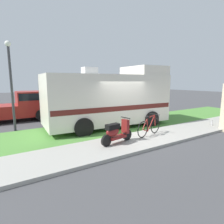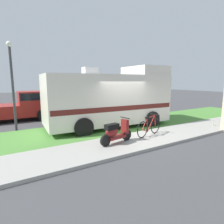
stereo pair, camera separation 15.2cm
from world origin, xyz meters
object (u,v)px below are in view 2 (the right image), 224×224
street_lamp_post (12,78)px  bicycle (149,127)px  motorhome_rv (110,98)px  bottle_green (213,123)px  scooter (115,132)px  pickup_truck_near (24,105)px  pickup_truck_far (105,96)px

street_lamp_post → bicycle: bearing=-42.8°
motorhome_rv → bottle_green: size_ratio=24.26×
scooter → bicycle: 1.86m
pickup_truck_near → scooter: bearing=-72.5°
bicycle → pickup_truck_near: size_ratio=0.33×
bicycle → scooter: bearing=-176.2°
motorhome_rv → bicycle: motorhome_rv is taller
motorhome_rv → pickup_truck_near: bearing=129.6°
pickup_truck_near → street_lamp_post: (-0.73, -2.78, 1.69)m
motorhome_rv → bottle_green: bearing=-34.4°
bicycle → street_lamp_post: bearing=137.2°
scooter → street_lamp_post: bearing=123.3°
bicycle → bottle_green: bearing=-5.8°
motorhome_rv → bicycle: (0.40, -2.76, -1.08)m
bicycle → pickup_truck_near: (-4.20, 7.36, 0.47)m
pickup_truck_far → pickup_truck_near: bearing=-156.2°
motorhome_rv → street_lamp_post: street_lamp_post is taller
motorhome_rv → street_lamp_post: 5.00m
motorhome_rv → pickup_truck_far: bearing=62.2°
scooter → pickup_truck_far: pickup_truck_far is taller
scooter → street_lamp_post: (-3.08, 4.70, 2.09)m
pickup_truck_near → bottle_green: pickup_truck_near is taller
motorhome_rv → scooter: motorhome_rv is taller
pickup_truck_near → street_lamp_post: bearing=-104.7°
motorhome_rv → bottle_green: (4.67, -3.20, -1.36)m
bicycle → street_lamp_post: size_ratio=0.38×
scooter → bicycle: bearing=3.8°
pickup_truck_far → bottle_green: size_ratio=19.70×
bicycle → pickup_truck_near: bearing=119.7°
pickup_truck_near → bicycle: bearing=-60.3°
pickup_truck_near → pickup_truck_far: bearing=23.8°
pickup_truck_near → bottle_green: size_ratio=18.11×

